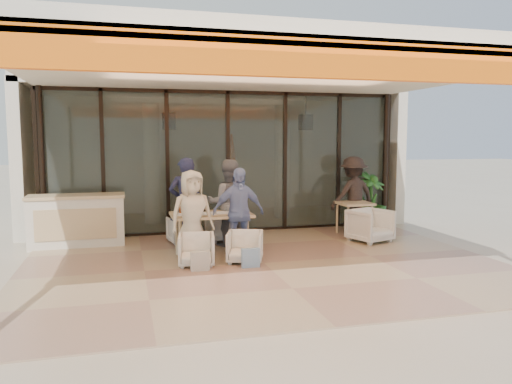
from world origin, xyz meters
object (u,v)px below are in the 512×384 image
Objects in this scene: dining_table at (211,216)px; side_table at (354,207)px; chair_near_right at (245,245)px; diner_grey at (228,203)px; potted_palm at (370,201)px; chair_near_left at (196,248)px; chair_far_right at (224,225)px; standing_woman at (353,195)px; diner_cream at (192,215)px; diner_periwinkle at (238,212)px; diner_navy at (186,203)px; host_counter at (77,220)px; side_chair at (370,224)px; chair_far_left at (183,229)px.

dining_table is 3.42m from side_table.
side_table is at bearing 49.52° from chair_near_right.
diner_grey reaches higher than potted_palm.
potted_palm is (4.45, 2.34, 0.38)m from chair_near_left.
chair_far_right is 0.40× the size of standing_woman.
dining_table is 2.44× the size of chair_near_right.
dining_table is at bearing -166.86° from side_table.
diner_cream is at bearing -132.26° from dining_table.
diner_periwinkle reaches higher than diner_cream.
standing_woman is at bearing 24.77° from diner_periwinkle.
diner_periwinkle is (0.84, -0.90, -0.08)m from diner_navy.
diner_periwinkle is at bearing 39.04° from chair_near_left.
chair_near_right is 0.35× the size of standing_woman.
diner_navy is (2.07, -0.71, 0.36)m from host_counter.
chair_near_right is 3.07m from side_chair.
diner_navy is (0.00, -0.50, 0.59)m from chair_far_left.
chair_near_right is at bearing -149.16° from side_table.
side_chair is at bearing -10.94° from host_counter.
dining_table is at bearing 37.11° from diner_cream.
chair_far_left is 3.94m from standing_woman.
host_counter is 1.35× the size of potted_palm.
standing_woman reaches higher than chair_near_left.
diner_navy is at bearing 98.27° from chair_near_left.
side_chair reaches higher than chair_near_left.
chair_near_right is at bearing -41.40° from diner_cream.
side_table is at bearing 19.82° from diner_periwinkle.
potted_palm is at bearing 43.94° from side_chair.
diner_cream is at bearing 167.92° from chair_near_right.
chair_far_left is 0.77m from diner_navy.
chair_near_right is 1.73m from diner_navy.
potted_palm is (3.61, 1.84, -0.13)m from diner_periwinkle.
side_chair is at bearing 172.14° from diner_navy.
potted_palm is (0.70, 1.36, 0.30)m from side_chair.
chair_near_right is at bearing 8.27° from chair_near_left.
standing_woman is at bearing -157.14° from diner_grey.
diner_grey is 0.90m from diner_periwinkle.
chair_near_left is 0.38× the size of diner_periwinkle.
diner_navy is 1.03× the size of standing_woman.
diner_periwinkle is 4.05m from potted_palm.
standing_woman is at bearing 0.14° from host_counter.
chair_near_left is 0.82× the size of side_table.
standing_woman reaches higher than potted_palm.
diner_cream is (-0.84, 0.50, 0.49)m from chair_near_right.
chair_near_left is 4.47m from standing_woman.
standing_woman reaches higher than chair_near_right.
standing_woman is (3.90, 1.62, 0.07)m from diner_cream.
chair_far_right is at bearing 143.69° from side_chair.
standing_woman is (3.06, 2.12, 0.56)m from chair_near_right.
side_table is at bearing 168.02° from chair_far_left.
chair_far_right is at bearing 86.80° from diner_periwinkle.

